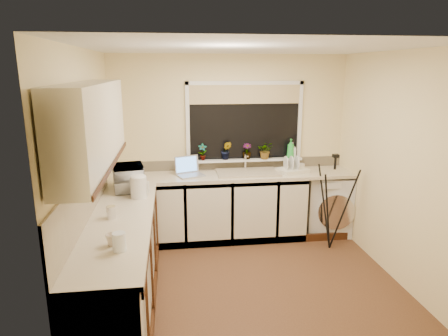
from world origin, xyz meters
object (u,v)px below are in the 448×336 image
microwave (129,178)px  soap_bottle_green (291,148)px  laptop (189,170)px  dish_rack (292,170)px  cup_left (112,240)px  plant_a (203,152)px  cup_back (301,167)px  kettle (139,187)px  plant_d (265,150)px  tripod (332,202)px  plant_b (226,151)px  soap_bottle_clear (292,150)px  washing_machine (328,203)px  steel_jar (111,212)px  glass_jug (119,242)px  plant_c (247,151)px

microwave → soap_bottle_green: bearing=-81.3°
laptop → dish_rack: bearing=-22.3°
microwave → cup_left: bearing=171.0°
plant_a → cup_back: bearing=-4.5°
dish_rack → cup_left: cup_left is taller
cup_back → cup_left: cup_left is taller
kettle → plant_d: (1.64, 1.04, 0.15)m
microwave → plant_a: plant_a is taller
laptop → plant_d: plant_d is taller
dish_rack → tripod: (0.39, -0.47, -0.31)m
cup_back → microwave: bearing=-164.7°
dish_rack → plant_b: (-0.86, 0.25, 0.25)m
kettle → cup_back: kettle is taller
tripod → soap_bottle_clear: bearing=126.5°
soap_bottle_clear → cup_back: size_ratio=1.97×
microwave → washing_machine: bearing=-88.3°
microwave → soap_bottle_clear: bearing=-81.0°
plant_d → microwave: bearing=-158.5°
plant_b → plant_d: bearing=-2.5°
tripod → steel_jar: tripod is taller
tripod → cup_back: size_ratio=11.41×
laptop → tripod: tripod is taller
plant_b → dish_rack: bearing=-16.1°
washing_machine → plant_d: bearing=179.8°
dish_rack → glass_jug: bearing=-152.0°
microwave → dish_rack: bearing=-86.9°
washing_machine → soap_bottle_clear: 0.91m
soap_bottle_green → soap_bottle_clear: 0.05m
soap_bottle_green → cup_back: bearing=-34.8°
cup_back → laptop: bearing=-176.9°
soap_bottle_green → soap_bottle_clear: bearing=34.0°
kettle → cup_left: kettle is taller
glass_jug → dish_rack: bearing=46.3°
dish_rack → microwave: microwave is taller
plant_a → tripod: bearing=-24.6°
glass_jug → cup_left: size_ratio=1.43×
laptop → microwave: (-0.72, -0.54, 0.07)m
washing_machine → glass_jug: 3.41m
glass_jug → steel_jar: 0.73m
washing_machine → plant_d: (-0.88, 0.17, 0.75)m
plant_a → plant_c: bearing=1.0°
glass_jug → laptop: bearing=73.8°
dish_rack → plant_d: size_ratio=1.62×
plant_b → plant_c: 0.29m
plant_a → plant_b: plant_b is taller
soap_bottle_clear → cup_back: bearing=-49.4°
washing_machine → cup_back: (-0.39, 0.09, 0.53)m
plant_a → soap_bottle_green: (1.22, -0.02, 0.02)m
plant_a → plant_c: (0.61, 0.01, -0.01)m
kettle → plant_d: size_ratio=0.97×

